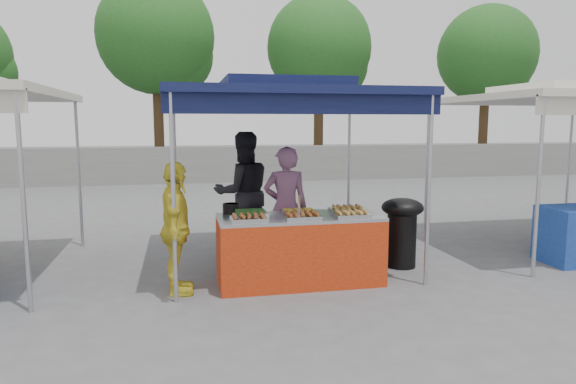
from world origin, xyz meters
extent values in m
plane|color=#535355|center=(0.00, 0.00, 0.00)|extent=(80.00, 80.00, 0.00)
cube|color=slate|center=(0.00, 11.00, 0.60)|extent=(40.00, 0.25, 1.20)
cylinder|color=#ADADB3|center=(-1.50, -0.50, 1.15)|extent=(0.05, 0.05, 2.30)
cylinder|color=#ADADB3|center=(1.50, -0.50, 1.15)|extent=(0.05, 0.05, 2.30)
cylinder|color=#ADADB3|center=(-1.50, 2.50, 1.15)|extent=(0.05, 0.05, 2.30)
cylinder|color=#ADADB3|center=(1.50, 2.50, 1.15)|extent=(0.05, 0.05, 2.30)
cube|color=#0E143B|center=(0.00, 1.00, 2.35)|extent=(3.20, 3.20, 0.10)
cube|color=#0E143B|center=(0.00, 1.00, 2.48)|extent=(1.65, 1.65, 0.18)
cube|color=#0E143B|center=(0.00, -0.50, 2.20)|extent=(3.20, 0.04, 0.25)
cylinder|color=#ADADB3|center=(-3.00, -0.50, 1.15)|extent=(0.05, 0.05, 2.30)
cylinder|color=#ADADB3|center=(-3.00, 2.50, 1.15)|extent=(0.05, 0.05, 2.30)
cylinder|color=#ADADB3|center=(3.00, -0.50, 1.15)|extent=(0.05, 0.05, 2.30)
cylinder|color=#ADADB3|center=(3.00, 2.50, 1.15)|extent=(0.05, 0.05, 2.30)
cylinder|color=#ADADB3|center=(6.00, 2.50, 1.15)|extent=(0.05, 0.05, 2.30)
cube|color=beige|center=(4.50, 1.00, 2.35)|extent=(3.20, 3.20, 0.10)
cube|color=beige|center=(4.50, 1.00, 2.48)|extent=(1.65, 1.65, 0.18)
cylinder|color=#3B2917|center=(-2.15, 13.20, 2.27)|extent=(0.36, 0.36, 4.53)
sphere|color=#22561C|center=(-2.15, 13.20, 5.05)|extent=(4.14, 4.14, 4.14)
sphere|color=#22561C|center=(-1.55, 13.40, 4.40)|extent=(2.85, 2.85, 2.85)
cylinder|color=#3B2917|center=(3.80, 12.98, 2.14)|extent=(0.36, 0.36, 4.29)
sphere|color=#22561C|center=(3.80, 12.98, 4.77)|extent=(3.92, 3.92, 3.92)
sphere|color=#22561C|center=(4.40, 13.18, 4.16)|extent=(2.69, 2.69, 2.69)
cylinder|color=#3B2917|center=(10.58, 12.62, 2.09)|extent=(0.36, 0.36, 4.19)
sphere|color=#22561C|center=(10.58, 12.62, 4.66)|extent=(3.83, 3.83, 3.83)
sphere|color=#22561C|center=(11.18, 12.82, 4.07)|extent=(2.63, 2.63, 2.63)
cube|color=#B22F10|center=(0.00, -0.10, 0.40)|extent=(2.00, 0.80, 0.81)
cube|color=#ADADB3|center=(0.00, -0.10, 0.83)|extent=(2.00, 0.80, 0.04)
cube|color=#B8B8BD|center=(-0.66, -0.34, 0.88)|extent=(0.42, 0.30, 0.05)
cube|color=brown|center=(-0.66, -0.34, 0.91)|extent=(0.35, 0.25, 0.02)
cube|color=#B8B8BD|center=(-0.03, -0.34, 0.88)|extent=(0.42, 0.30, 0.05)
cube|color=brown|center=(-0.03, -0.34, 0.91)|extent=(0.35, 0.25, 0.02)
cube|color=#B8B8BD|center=(0.58, -0.34, 0.88)|extent=(0.42, 0.30, 0.05)
cube|color=olive|center=(0.58, -0.34, 0.91)|extent=(0.35, 0.25, 0.02)
cube|color=#B8B8BD|center=(-0.60, -0.01, 0.88)|extent=(0.42, 0.30, 0.05)
cube|color=#21501B|center=(-0.60, -0.01, 0.91)|extent=(0.35, 0.25, 0.02)
cube|color=#B8B8BD|center=(0.00, -0.01, 0.88)|extent=(0.42, 0.30, 0.05)
cube|color=gold|center=(0.00, -0.01, 0.91)|extent=(0.35, 0.25, 0.02)
cube|color=#B8B8BD|center=(0.63, -0.01, 0.88)|extent=(0.42, 0.30, 0.05)
cube|color=olive|center=(0.63, -0.01, 0.91)|extent=(0.35, 0.25, 0.02)
cylinder|color=black|center=(-0.81, 0.24, 0.91)|extent=(0.21, 0.21, 0.12)
cylinder|color=#ADADB3|center=(-0.05, -0.29, 0.90)|extent=(0.08, 0.08, 0.10)
cylinder|color=black|center=(1.54, 0.32, 0.39)|extent=(0.40, 0.40, 0.77)
ellipsoid|color=black|center=(1.54, 0.32, 0.84)|extent=(0.57, 0.57, 0.26)
cube|color=#122A95|center=(-0.36, 0.63, 0.15)|extent=(0.49, 0.34, 0.29)
cube|color=#122A95|center=(0.34, 0.59, 0.16)|extent=(0.54, 0.38, 0.32)
cube|color=#122A95|center=(0.34, 0.59, 0.48)|extent=(0.51, 0.36, 0.31)
imported|color=#7E5072|center=(-0.02, 0.64, 0.83)|extent=(0.64, 0.45, 1.66)
imported|color=black|center=(-0.49, 1.55, 0.92)|extent=(1.00, 0.83, 1.85)
imported|color=gold|center=(-1.49, -0.21, 0.77)|extent=(0.39, 0.91, 1.55)
camera|label=1|loc=(-1.42, -6.13, 1.98)|focal=32.00mm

